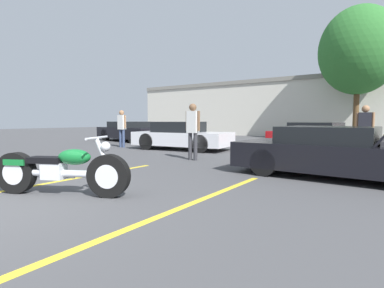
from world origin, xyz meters
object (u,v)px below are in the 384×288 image
(parked_car_left_row, at_px, (130,131))
(spectator_near_motorcycle, at_px, (365,127))
(spectator_midground, at_px, (193,126))
(show_car_hood_open, at_px, (337,152))
(parked_car_mid_right_row, at_px, (319,137))
(parked_car_mid_left_row, at_px, (182,136))
(motorcycle, at_px, (61,170))
(spectator_by_show_car, at_px, (122,125))
(tree_background, at_px, (359,51))

(parked_car_left_row, height_order, spectator_near_motorcycle, spectator_near_motorcycle)
(parked_car_left_row, xyz_separation_m, spectator_midground, (7.78, -4.72, 0.48))
(show_car_hood_open, height_order, parked_car_mid_right_row, show_car_hood_open)
(parked_car_mid_left_row, bearing_deg, spectator_near_motorcycle, -0.77)
(motorcycle, distance_m, spectator_midground, 4.95)
(spectator_by_show_car, distance_m, spectator_midground, 5.44)
(show_car_hood_open, distance_m, parked_car_mid_right_row, 6.21)
(parked_car_mid_right_row, relative_size, parked_car_mid_left_row, 1.00)
(motorcycle, relative_size, spectator_near_motorcycle, 1.30)
(motorcycle, xyz_separation_m, parked_car_mid_left_row, (-3.00, 7.35, 0.15))
(spectator_midground, bearing_deg, spectator_by_show_car, 161.39)
(tree_background, distance_m, parked_car_mid_left_row, 12.37)
(tree_background, xyz_separation_m, show_car_hood_open, (1.10, -13.04, -4.74))
(parked_car_mid_left_row, bearing_deg, show_car_hood_open, -31.31)
(parked_car_mid_right_row, xyz_separation_m, parked_car_left_row, (-10.31, -0.81, 0.01))
(parked_car_mid_left_row, height_order, spectator_near_motorcycle, spectator_near_motorcycle)
(motorcycle, height_order, spectator_near_motorcycle, spectator_near_motorcycle)
(tree_background, bearing_deg, parked_car_left_row, -144.12)
(motorcycle, height_order, spectator_by_show_car, spectator_by_show_car)
(spectator_midground, bearing_deg, parked_car_mid_right_row, 65.38)
(motorcycle, xyz_separation_m, spectator_midground, (-0.69, 4.86, 0.64))
(spectator_midground, bearing_deg, parked_car_left_row, 148.75)
(parked_car_mid_left_row, distance_m, spectator_midground, 3.43)
(spectator_midground, bearing_deg, tree_background, 76.22)
(tree_background, bearing_deg, parked_car_mid_left_row, -118.14)
(show_car_hood_open, distance_m, spectator_midground, 4.24)
(parked_car_left_row, relative_size, spectator_near_motorcycle, 2.94)
(tree_background, bearing_deg, spectator_by_show_car, -127.24)
(motorcycle, bearing_deg, parked_car_mid_right_row, 54.77)
(tree_background, height_order, motorcycle, tree_background)
(parked_car_left_row, xyz_separation_m, spectator_by_show_car, (2.62, -2.98, 0.43))
(parked_car_mid_left_row, bearing_deg, tree_background, 55.05)
(parked_car_mid_right_row, bearing_deg, parked_car_left_row, -166.85)
(show_car_hood_open, height_order, spectator_near_motorcycle, show_car_hood_open)
(parked_car_mid_left_row, bearing_deg, spectator_by_show_car, -171.92)
(motorcycle, xyz_separation_m, parked_car_mid_right_row, (1.84, 10.38, 0.15))
(show_car_hood_open, distance_m, parked_car_left_row, 13.04)
(show_car_hood_open, bearing_deg, tree_background, 96.57)
(spectator_by_show_car, bearing_deg, parked_car_mid_right_row, 26.24)
(show_car_hood_open, distance_m, spectator_near_motorcycle, 3.70)
(show_car_hood_open, relative_size, spectator_by_show_car, 2.53)
(parked_car_mid_left_row, height_order, spectator_by_show_car, spectator_by_show_car)
(parked_car_mid_left_row, relative_size, spectator_near_motorcycle, 2.49)
(parked_car_mid_right_row, bearing_deg, parked_car_mid_left_row, -139.26)
(parked_car_mid_left_row, height_order, spectator_midground, spectator_midground)
(parked_car_mid_right_row, relative_size, parked_car_left_row, 0.84)
(parked_car_mid_left_row, xyz_separation_m, spectator_by_show_car, (-2.85, -0.76, 0.44))
(parked_car_left_row, bearing_deg, parked_car_mid_right_row, 15.37)
(show_car_hood_open, bearing_deg, spectator_midground, 175.47)
(show_car_hood_open, distance_m, spectator_by_show_car, 9.61)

